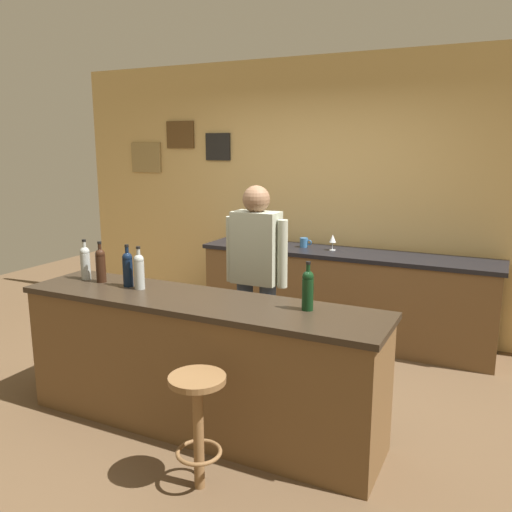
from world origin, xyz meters
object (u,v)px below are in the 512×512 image
bartender (256,273)px  wine_bottle_c (128,268)px  wine_glass_a (275,235)px  wine_glass_b (333,239)px  wine_bottle_d (139,270)px  coffee_mug (304,243)px  wine_bottle_a (85,262)px  wine_bottle_e (308,289)px  bar_stool (198,413)px  wine_bottle_b (101,264)px

bartender → wine_bottle_c: bartender is taller
wine_glass_a → wine_glass_b: 0.60m
wine_bottle_d → coffee_mug: size_ratio=2.45×
wine_bottle_a → wine_bottle_e: 1.78m
bar_stool → wine_bottle_c: wine_bottle_c is taller
wine_glass_a → bartender: bearing=-72.5°
wine_glass_b → coffee_mug: wine_glass_b is taller
bartender → wine_bottle_a: bearing=-148.6°
wine_bottle_c → wine_bottle_d: size_ratio=1.00×
bartender → wine_bottle_d: size_ratio=5.29×
wine_bottle_a → wine_bottle_d: same height
wine_bottle_b → wine_bottle_e: bearing=1.1°
wine_bottle_b → wine_glass_a: bearing=74.6°
bar_stool → wine_bottle_a: wine_bottle_a is taller
wine_bottle_e → wine_glass_b: 2.03m
wine_bottle_a → wine_bottle_e: (1.78, 0.02, 0.00)m
bar_stool → wine_bottle_e: wine_bottle_e is taller
wine_bottle_b → wine_bottle_c: same height
wine_glass_b → wine_bottle_b: bearing=-119.7°
bartender → wine_bottle_b: 1.17m
bartender → bar_stool: (0.29, -1.33, -0.48)m
wine_bottle_e → coffee_mug: 2.15m
wine_bottle_e → wine_glass_b: size_ratio=1.97×
wine_bottle_b → bar_stool: bearing=-27.5°
wine_bottle_a → wine_bottle_c: (0.42, -0.02, 0.00)m
wine_bottle_c → wine_bottle_e: (1.36, 0.04, 0.00)m
bartender → wine_bottle_e: size_ratio=5.29×
coffee_mug → bartender: bearing=-85.2°
bartender → wine_bottle_a: size_ratio=5.29×
coffee_mug → wine_bottle_b: bearing=-112.2°
bar_stool → wine_bottle_b: wine_bottle_b is taller
bar_stool → coffee_mug: coffee_mug is taller
bartender → wine_bottle_e: (0.67, -0.66, 0.12)m
bartender → wine_bottle_e: bartender is taller
bartender → wine_bottle_c: (-0.68, -0.70, 0.12)m
wine_bottle_d → coffee_mug: (0.45, 2.06, -0.11)m
wine_bottle_a → wine_glass_b: 2.38m
bartender → wine_bottle_b: size_ratio=5.29×
wine_bottle_d → wine_bottle_e: 1.24m
wine_bottle_a → wine_bottle_b: 0.16m
wine_bottle_c → bartender: bearing=45.6°
wine_bottle_d → wine_bottle_c: bearing=170.2°
wine_bottle_c → wine_glass_a: 2.00m
bartender → wine_bottle_b: bartender is taller
bartender → coffee_mug: bearing=94.8°
wine_bottle_c → wine_bottle_b: bearing=177.8°
wine_glass_b → coffee_mug: bearing=174.3°
wine_bottle_b → wine_bottle_e: (1.62, 0.03, 0.00)m
wine_bottle_c → wine_glass_a: size_ratio=1.97×
wine_bottle_b → wine_bottle_c: size_ratio=1.00×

